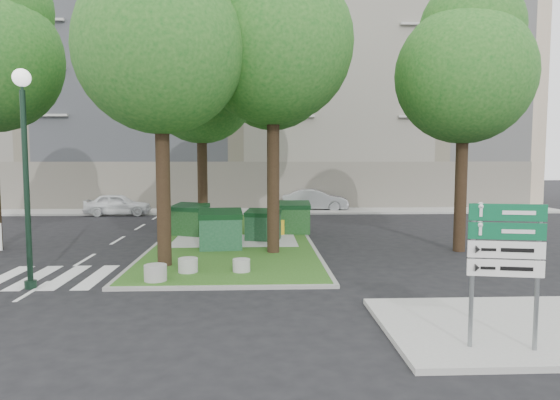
{
  "coord_description": "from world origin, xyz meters",
  "views": [
    {
      "loc": [
        1.47,
        -13.19,
        3.55
      ],
      "look_at": [
        2.24,
        4.48,
        2.0
      ],
      "focal_mm": 32.0,
      "sensor_mm": 36.0,
      "label": 1
    }
  ],
  "objects": [
    {
      "name": "street_lamp",
      "position": [
        -4.68,
        0.29,
        3.66
      ],
      "size": [
        0.46,
        0.46,
        5.82
      ],
      "color": "black",
      "rests_on": "ground"
    },
    {
      "name": "tree_median_near_left",
      "position": [
        -1.41,
        2.56,
        7.32
      ],
      "size": [
        5.2,
        5.2,
        10.53
      ],
      "color": "black",
      "rests_on": "ground"
    },
    {
      "name": "dumpster_c",
      "position": [
        1.66,
        7.12,
        0.73
      ],
      "size": [
        1.57,
        1.27,
        1.28
      ],
      "rotation": [
        0.0,
        0.0,
        -0.25
      ],
      "color": "#0F341A",
      "rests_on": "median_island"
    },
    {
      "name": "bollard_left",
      "position": [
        -1.38,
        0.5,
        0.34
      ],
      "size": [
        0.62,
        0.62,
        0.44
      ],
      "primitive_type": "cylinder",
      "color": "gray",
      "rests_on": "median_island"
    },
    {
      "name": "sidewalk_corner",
      "position": [
        6.5,
        -3.5,
        0.06
      ],
      "size": [
        5.0,
        4.0,
        0.12
      ],
      "primitive_type": "cube",
      "color": "#999993",
      "rests_on": "ground"
    },
    {
      "name": "building_sidewalk",
      "position": [
        0.0,
        18.5,
        0.06
      ],
      "size": [
        42.0,
        3.0,
        0.12
      ],
      "primitive_type": "cube",
      "color": "#999993",
      "rests_on": "ground"
    },
    {
      "name": "tree_street_right",
      "position": [
        9.09,
        5.06,
        6.98
      ],
      "size": [
        5.0,
        5.0,
        10.06
      ],
      "color": "black",
      "rests_on": "ground"
    },
    {
      "name": "directional_sign",
      "position": [
        5.83,
        -4.69,
        1.85
      ],
      "size": [
        1.29,
        0.3,
        2.6
      ],
      "rotation": [
        0.0,
        0.0,
        -0.19
      ],
      "color": "slate",
      "rests_on": "sidewalk_corner"
    },
    {
      "name": "litter_bin",
      "position": [
        2.45,
        8.52,
        0.45
      ],
      "size": [
        0.38,
        0.38,
        0.66
      ],
      "primitive_type": "cylinder",
      "color": "gold",
      "rests_on": "median_island"
    },
    {
      "name": "bollard_mid",
      "position": [
        -0.63,
        1.5,
        0.33
      ],
      "size": [
        0.58,
        0.58,
        0.42
      ],
      "primitive_type": "cylinder",
      "color": "#9B9C97",
      "rests_on": "median_island"
    },
    {
      "name": "car_silver",
      "position": [
        5.19,
        19.15,
        0.71
      ],
      "size": [
        4.44,
        1.99,
        1.41
      ],
      "primitive_type": "imported",
      "rotation": [
        0.0,
        0.0,
        1.45
      ],
      "color": "#9D9FA5",
      "rests_on": "ground"
    },
    {
      "name": "median_island",
      "position": [
        0.5,
        8.0,
        0.06
      ],
      "size": [
        6.0,
        16.0,
        0.12
      ],
      "primitive_type": "cube",
      "color": "#254E16",
      "rests_on": "ground"
    },
    {
      "name": "zebra_crossing",
      "position": [
        -3.75,
        1.5,
        0.01
      ],
      "size": [
        5.0,
        3.0,
        0.01
      ],
      "primitive_type": "cube",
      "color": "silver",
      "rests_on": "ground"
    },
    {
      "name": "median_kerb",
      "position": [
        0.5,
        8.0,
        0.05
      ],
      "size": [
        6.3,
        16.3,
        0.1
      ],
      "primitive_type": "cube",
      "color": "gray",
      "rests_on": "ground"
    },
    {
      "name": "apartment_building",
      "position": [
        0.0,
        26.0,
        8.0
      ],
      "size": [
        41.0,
        12.0,
        16.0
      ],
      "primitive_type": "cube",
      "color": "tan",
      "rests_on": "ground"
    },
    {
      "name": "tree_median_near_right",
      "position": [
        2.09,
        4.56,
        7.99
      ],
      "size": [
        5.6,
        5.6,
        11.46
      ],
      "color": "black",
      "rests_on": "ground"
    },
    {
      "name": "tree_median_mid",
      "position": [
        -0.91,
        9.06,
        6.98
      ],
      "size": [
        4.8,
        4.8,
        9.99
      ],
      "color": "black",
      "rests_on": "ground"
    },
    {
      "name": "dumpster_a",
      "position": [
        -1.54,
        8.59,
        0.79
      ],
      "size": [
        1.8,
        1.57,
        1.39
      ],
      "rotation": [
        0.0,
        0.0,
        -0.42
      ],
      "color": "black",
      "rests_on": "median_island"
    },
    {
      "name": "ground",
      "position": [
        0.0,
        0.0,
        0.0
      ],
      "size": [
        120.0,
        120.0,
        0.0
      ],
      "primitive_type": "plane",
      "color": "black",
      "rests_on": "ground"
    },
    {
      "name": "dumpster_d",
      "position": [
        3.0,
        8.91,
        0.81
      ],
      "size": [
        1.56,
        1.11,
        1.44
      ],
      "rotation": [
        0.0,
        0.0,
        -0.02
      ],
      "color": "#133F13",
      "rests_on": "median_island"
    },
    {
      "name": "car_white",
      "position": [
        -7.0,
        17.13,
        0.66
      ],
      "size": [
        3.98,
        1.78,
        1.33
      ],
      "primitive_type": "imported",
      "rotation": [
        0.0,
        0.0,
        1.63
      ],
      "color": "white",
      "rests_on": "ground"
    },
    {
      "name": "dumpster_b",
      "position": [
        0.06,
        5.23,
        0.83
      ],
      "size": [
        1.7,
        1.27,
        1.49
      ],
      "rotation": [
        0.0,
        0.0,
        0.1
      ],
      "color": "#134224",
      "rests_on": "median_island"
    },
    {
      "name": "bollard_right",
      "position": [
        0.96,
        1.51,
        0.31
      ],
      "size": [
        0.52,
        0.52,
        0.37
      ],
      "primitive_type": "cylinder",
      "color": "#A0A09B",
      "rests_on": "median_island"
    },
    {
      "name": "tree_median_far",
      "position": [
        2.29,
        12.06,
        8.32
      ],
      "size": [
        5.8,
        5.8,
        11.93
      ],
      "color": "black",
      "rests_on": "ground"
    }
  ]
}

